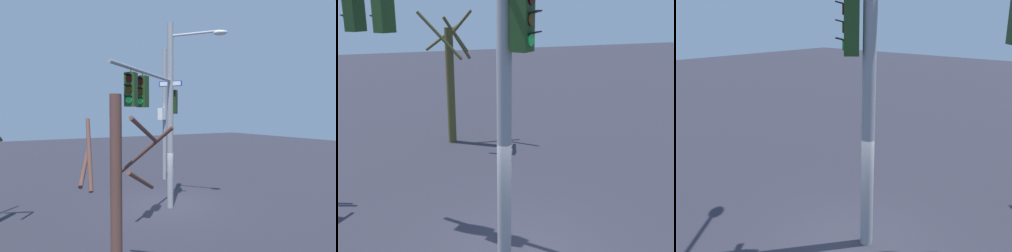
# 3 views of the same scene
# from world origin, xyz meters

# --- Properties ---
(ground_plane) EXTENTS (80.00, 80.00, 0.00)m
(ground_plane) POSITION_xyz_m (0.00, 0.00, 0.00)
(ground_plane) COLOR #2E2D38
(main_signal_pole_assembly) EXTENTS (5.64, 3.82, 8.33)m
(main_signal_pole_assembly) POSITION_xyz_m (0.67, 0.95, 4.72)
(main_signal_pole_assembly) COLOR gray
(main_signal_pole_assembly) RESTS_ON ground
(secondary_pole_assembly) EXTENTS (0.70, 0.55, 8.48)m
(secondary_pole_assembly) POSITION_xyz_m (-2.33, -4.74, 4.25)
(secondary_pole_assembly) COLOR gray
(secondary_pole_assembly) RESTS_ON ground
(bare_tree_across_street) EXTENTS (2.09, 2.18, 4.66)m
(bare_tree_across_street) POSITION_xyz_m (4.42, 5.59, 2.51)
(bare_tree_across_street) COLOR brown
(bare_tree_across_street) RESTS_ON ground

